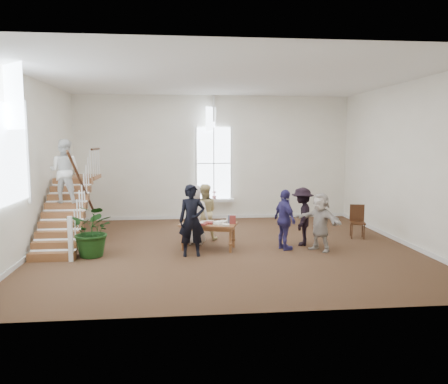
{
  "coord_description": "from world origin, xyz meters",
  "views": [
    {
      "loc": [
        -1.23,
        -11.48,
        2.91
      ],
      "look_at": [
        -0.03,
        0.4,
        1.48
      ],
      "focal_mm": 35.0,
      "sensor_mm": 36.0,
      "label": 1
    }
  ],
  "objects": [
    {
      "name": "side_chair",
      "position": [
        4.02,
        0.89,
        0.55
      ],
      "size": [
        0.52,
        0.52,
        0.98
      ],
      "rotation": [
        0.0,
        0.0,
        -0.26
      ],
      "color": "#331A0E",
      "rests_on": "ground"
    },
    {
      "name": "room_shell",
      "position": [
        -0.0,
        4.39,
        0.4
      ],
      "size": [
        10.49,
        10.0,
        10.0
      ],
      "color": "silver",
      "rests_on": "ground"
    },
    {
      "name": "woman_cluster_b",
      "position": [
        2.11,
        0.12,
        0.8
      ],
      "size": [
        0.91,
        1.18,
        1.61
      ],
      "primitive_type": "imported",
      "rotation": [
        0.0,
        0.0,
        4.37
      ],
      "color": "black",
      "rests_on": "ground"
    },
    {
      "name": "floor_plant",
      "position": [
        -3.4,
        -0.55,
        0.67
      ],
      "size": [
        1.49,
        1.4,
        1.33
      ],
      "primitive_type": "imported",
      "rotation": [
        0.0,
        0.0,
        -0.37
      ],
      "color": "#143811",
      "rests_on": "ground"
    },
    {
      "name": "person_yellow",
      "position": [
        -0.55,
        1.03,
        0.82
      ],
      "size": [
        0.84,
        0.68,
        1.64
      ],
      "primitive_type": "imported",
      "rotation": [
        0.0,
        0.0,
        3.06
      ],
      "color": "#DBC889",
      "rests_on": "ground"
    },
    {
      "name": "woman_cluster_a",
      "position": [
        1.51,
        -0.33,
        0.8
      ],
      "size": [
        0.66,
        1.02,
        1.61
      ],
      "primitive_type": "imported",
      "rotation": [
        0.0,
        0.0,
        1.87
      ],
      "color": "navy",
      "rests_on": "ground"
    },
    {
      "name": "ground",
      "position": [
        0.0,
        0.0,
        0.0
      ],
      "size": [
        10.0,
        10.0,
        0.0
      ],
      "primitive_type": "plane",
      "color": "#462C1B",
      "rests_on": "ground"
    },
    {
      "name": "library_table",
      "position": [
        -0.49,
        -0.08,
        0.62
      ],
      "size": [
        1.63,
        1.11,
        0.76
      ],
      "rotation": [
        0.0,
        0.0,
        -0.27
      ],
      "color": "brown",
      "rests_on": "ground"
    },
    {
      "name": "elderly_woman",
      "position": [
        -0.85,
        0.53,
        0.84
      ],
      "size": [
        0.91,
        0.68,
        1.68
      ],
      "primitive_type": "imported",
      "rotation": [
        0.0,
        0.0,
        2.96
      ],
      "color": "silver",
      "rests_on": "ground"
    },
    {
      "name": "staircase",
      "position": [
        -4.34,
        0.75,
        1.62
      ],
      "size": [
        1.1,
        4.1,
        2.92
      ],
      "color": "brown",
      "rests_on": "ground"
    },
    {
      "name": "woman_cluster_c",
      "position": [
        2.41,
        -0.53,
        0.77
      ],
      "size": [
        1.2,
        1.43,
        1.54
      ],
      "primitive_type": "imported",
      "rotation": [
        0.0,
        0.0,
        5.33
      ],
      "color": "beige",
      "rests_on": "ground"
    },
    {
      "name": "police_officer",
      "position": [
        -0.95,
        -0.72,
        0.9
      ],
      "size": [
        0.68,
        0.46,
        1.81
      ],
      "primitive_type": "imported",
      "rotation": [
        0.0,
        0.0,
        0.04
      ],
      "color": "black",
      "rests_on": "ground"
    }
  ]
}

